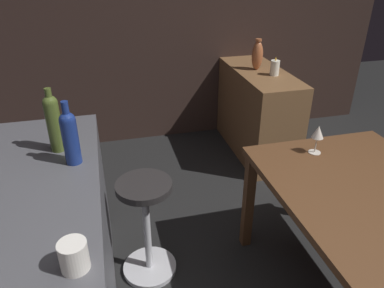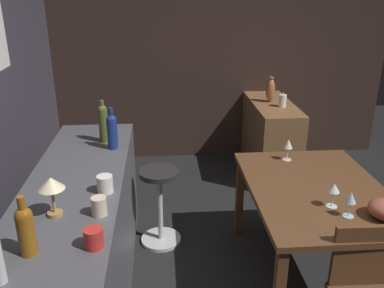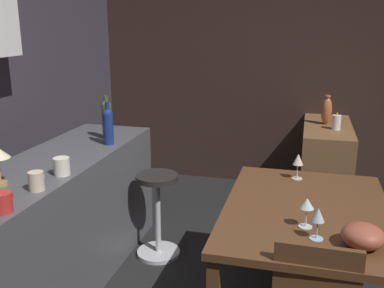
{
  "view_description": "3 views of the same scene",
  "coord_description": "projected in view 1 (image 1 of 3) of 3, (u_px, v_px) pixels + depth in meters",
  "views": [
    {
      "loc": [
        -1.05,
        1.0,
        1.82
      ],
      "look_at": [
        0.39,
        0.63,
        1.02
      ],
      "focal_mm": 34.34,
      "sensor_mm": 36.0,
      "label": 1
    },
    {
      "loc": [
        -2.3,
        0.81,
        2.05
      ],
      "look_at": [
        0.39,
        0.6,
        0.99
      ],
      "focal_mm": 38.28,
      "sensor_mm": 36.0,
      "label": 2
    },
    {
      "loc": [
        -2.3,
        -0.2,
        1.76
      ],
      "look_at": [
        0.32,
        0.49,
        1.02
      ],
      "focal_mm": 41.44,
      "sensor_mm": 36.0,
      "label": 3
    }
  ],
  "objects": [
    {
      "name": "bar_stool",
      "position": [
        147.0,
        226.0,
        2.18
      ],
      "size": [
        0.34,
        0.34,
        0.66
      ],
      "color": "#262323",
      "rests_on": "ground_plane"
    },
    {
      "name": "sideboard_cabinet",
      "position": [
        257.0,
        112.0,
        3.54
      ],
      "size": [
        1.1,
        0.44,
        0.82
      ],
      "primitive_type": "cube",
      "color": "brown",
      "rests_on": "ground_plane"
    },
    {
      "name": "wine_glass_left",
      "position": [
        318.0,
        133.0,
        2.12
      ],
      "size": [
        0.07,
        0.07,
        0.18
      ],
      "color": "silver",
      "rests_on": "dining_table"
    },
    {
      "name": "pillar_candle_tall",
      "position": [
        275.0,
        68.0,
        3.21
      ],
      "size": [
        0.08,
        0.08,
        0.16
      ],
      "color": "white",
      "rests_on": "sideboard_cabinet"
    },
    {
      "name": "wine_bottle_olive",
      "position": [
        54.0,
        121.0,
        1.81
      ],
      "size": [
        0.07,
        0.07,
        0.33
      ],
      "color": "#475623",
      "rests_on": "kitchen_counter"
    },
    {
      "name": "cup_white",
      "position": [
        74.0,
        256.0,
        1.17
      ],
      "size": [
        0.13,
        0.09,
        0.1
      ],
      "color": "white",
      "rests_on": "kitchen_counter"
    },
    {
      "name": "vase_copper",
      "position": [
        257.0,
        55.0,
        3.33
      ],
      "size": [
        0.1,
        0.1,
        0.28
      ],
      "color": "#B26038",
      "rests_on": "sideboard_cabinet"
    },
    {
      "name": "wine_bottle_cobalt",
      "position": [
        70.0,
        135.0,
        1.7
      ],
      "size": [
        0.08,
        0.08,
        0.31
      ],
      "color": "navy",
      "rests_on": "kitchen_counter"
    },
    {
      "name": "wall_side_right",
      "position": [
        170.0,
        9.0,
        3.47
      ],
      "size": [
        0.1,
        4.4,
        2.6
      ],
      "primitive_type": "cube",
      "color": "#33231E",
      "rests_on": "ground_plane"
    },
    {
      "name": "dining_table",
      "position": [
        376.0,
        212.0,
        1.82
      ],
      "size": [
        1.31,
        0.92,
        0.74
      ],
      "color": "#56351E",
      "rests_on": "ground_plane"
    }
  ]
}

